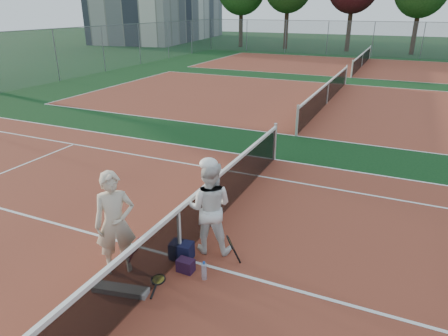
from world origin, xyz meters
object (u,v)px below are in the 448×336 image
object	(u,v)px
racket_black_held	(230,250)
water_bottle	(204,271)
net_main	(179,234)
sports_bag_navy	(182,251)
sports_bag_purple	(186,266)
racket_red	(138,252)
racket_spare	(158,279)
player_a	(115,223)
player_b	(209,207)

from	to	relation	value
racket_black_held	water_bottle	world-z (taller)	racket_black_held
net_main	sports_bag_navy	world-z (taller)	net_main
sports_bag_navy	sports_bag_purple	world-z (taller)	sports_bag_navy
net_main	sports_bag_purple	size ratio (longest dim) A/B	39.10
racket_red	racket_spare	bearing A→B (deg)	-63.51
net_main	racket_red	world-z (taller)	net_main
racket_spare	water_bottle	bearing A→B (deg)	-82.15
net_main	sports_bag_purple	world-z (taller)	net_main
racket_red	sports_bag_navy	bearing A→B (deg)	-0.56
net_main	water_bottle	size ratio (longest dim) A/B	36.60
net_main	racket_red	bearing A→B (deg)	-139.35
racket_black_held	racket_spare	bearing A→B (deg)	11.61
player_a	racket_red	world-z (taller)	player_a
racket_red	sports_bag_navy	world-z (taller)	racket_red
sports_bag_navy	player_b	bearing A→B (deg)	54.61
net_main	sports_bag_navy	xyz separation A→B (m)	(0.02, 0.02, -0.35)
racket_spare	sports_bag_navy	xyz separation A→B (m)	(0.04, 0.71, 0.14)
player_b	racket_black_held	xyz separation A→B (m)	(0.53, -0.27, -0.59)
racket_red	player_a	bearing A→B (deg)	-176.47
racket_spare	water_bottle	xyz separation A→B (m)	(0.68, 0.34, 0.13)
player_a	racket_red	xyz separation A→B (m)	(0.23, 0.23, -0.63)
player_a	water_bottle	xyz separation A→B (m)	(1.43, 0.36, -0.75)
net_main	player_b	size ratio (longest dim) A/B	6.29
net_main	sports_bag_purple	distance (m)	0.56
racket_spare	player_a	bearing A→B (deg)	72.01
racket_black_held	sports_bag_navy	distance (m)	0.89
player_b	racket_red	world-z (taller)	player_b
net_main	water_bottle	distance (m)	0.82
net_main	player_a	world-z (taller)	player_a
water_bottle	racket_spare	bearing A→B (deg)	-153.05
player_a	sports_bag_navy	distance (m)	1.31
sports_bag_navy	player_a	bearing A→B (deg)	-137.82
racket_spare	sports_bag_purple	distance (m)	0.51
net_main	racket_red	distance (m)	0.77
player_a	player_b	distance (m)	1.64
sports_bag_navy	sports_bag_purple	bearing A→B (deg)	-50.20
racket_spare	water_bottle	world-z (taller)	water_bottle
player_a	player_b	size ratio (longest dim) A/B	1.03
net_main	sports_bag_purple	bearing A→B (deg)	-46.24
racket_red	racket_spare	distance (m)	0.62
racket_red	water_bottle	distance (m)	1.22
player_b	racket_spare	bearing A→B (deg)	57.28
racket_black_held	sports_bag_purple	distance (m)	0.80
player_a	water_bottle	distance (m)	1.66
player_a	player_b	bearing A→B (deg)	6.66
racket_black_held	water_bottle	size ratio (longest dim) A/B	1.88
racket_red	water_bottle	world-z (taller)	racket_red
player_a	racket_black_held	distance (m)	1.99
player_b	water_bottle	size ratio (longest dim) A/B	5.82
net_main	player_b	world-z (taller)	player_b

